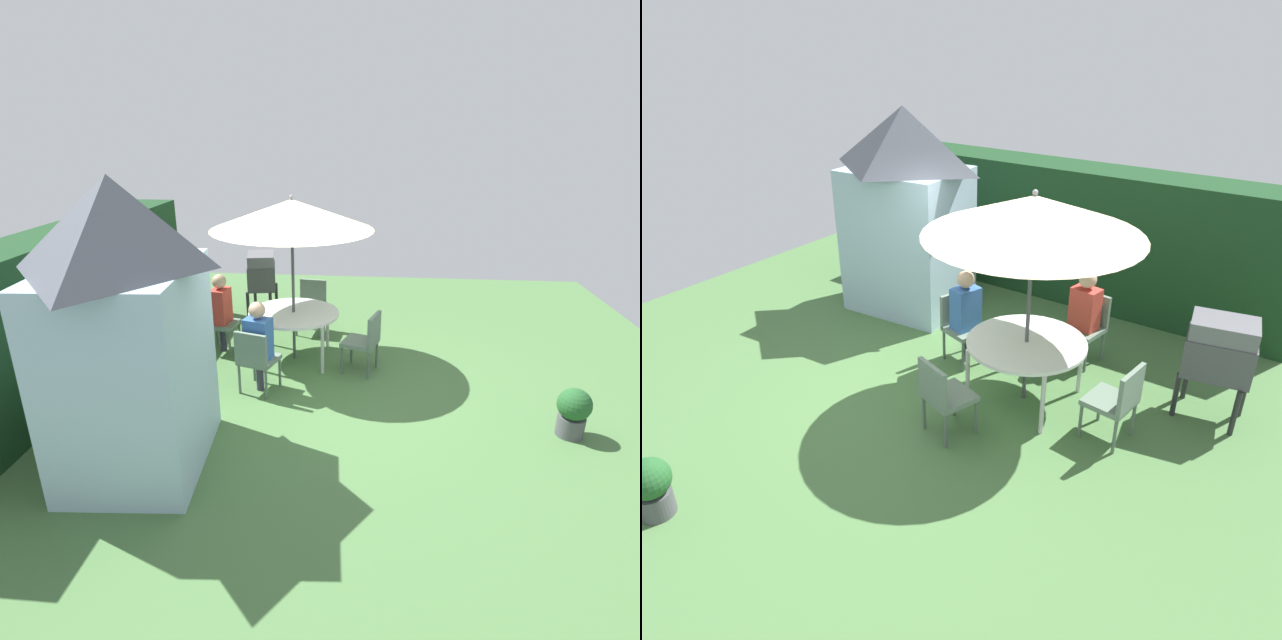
{
  "view_description": "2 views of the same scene",
  "coord_description": "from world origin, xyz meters",
  "views": [
    {
      "loc": [
        -6.35,
        -0.58,
        3.33
      ],
      "look_at": [
        0.03,
        0.01,
        0.91
      ],
      "focal_mm": 28.44,
      "sensor_mm": 36.0,
      "label": 1
    },
    {
      "loc": [
        3.39,
        -4.63,
        3.94
      ],
      "look_at": [
        -0.0,
        0.27,
        0.9
      ],
      "focal_mm": 32.54,
      "sensor_mm": 36.0,
      "label": 2
    }
  ],
  "objects": [
    {
      "name": "ground_plane",
      "position": [
        0.0,
        0.0,
        0.0
      ],
      "size": [
        11.0,
        11.0,
        0.0
      ],
      "primitive_type": "plane",
      "color": "#47703D"
    },
    {
      "name": "hedge_backdrop",
      "position": [
        0.0,
        3.5,
        1.04
      ],
      "size": [
        6.28,
        0.84,
        2.08
      ],
      "color": "#193D1E",
      "rests_on": "ground"
    },
    {
      "name": "garden_shed",
      "position": [
        -1.98,
        1.7,
        1.52
      ],
      "size": [
        1.82,
        1.48,
        2.97
      ],
      "color": "#9EBCD1",
      "rests_on": "ground"
    },
    {
      "name": "patio_table",
      "position": [
        0.74,
        0.47,
        0.71
      ],
      "size": [
        1.36,
        1.36,
        0.76
      ],
      "color": "white",
      "rests_on": "ground"
    },
    {
      "name": "patio_umbrella",
      "position": [
        0.74,
        0.47,
        2.21
      ],
      "size": [
        2.33,
        2.33,
        2.48
      ],
      "color": "#4C4C51",
      "rests_on": "ground"
    },
    {
      "name": "bbq_grill",
      "position": [
        2.6,
        1.34,
        0.85
      ],
      "size": [
        0.78,
        0.62,
        1.2
      ],
      "color": "#47474C",
      "rests_on": "ground"
    },
    {
      "name": "chair_near_shed",
      "position": [
        0.94,
        1.73,
        0.52
      ],
      "size": [
        0.53,
        0.53,
        0.9
      ],
      "color": "slate",
      "rests_on": "ground"
    },
    {
      "name": "chair_far_side",
      "position": [
        -0.39,
        0.82,
        0.52
      ],
      "size": [
        0.58,
        0.58,
        0.9
      ],
      "color": "slate",
      "rests_on": "ground"
    },
    {
      "name": "chair_toward_hedge",
      "position": [
        0.37,
        -0.62,
        0.52
      ],
      "size": [
        0.59,
        0.59,
        0.9
      ],
      "color": "slate",
      "rests_on": "ground"
    },
    {
      "name": "chair_toward_house",
      "position": [
        1.9,
        0.33,
        0.52
      ],
      "size": [
        0.52,
        0.51,
        0.9
      ],
      "color": "slate",
      "rests_on": "ground"
    },
    {
      "name": "potted_plant_by_shed",
      "position": [
        -1.07,
        -3.0,
        0.32
      ],
      "size": [
        0.38,
        0.38,
        0.59
      ],
      "color": "#4C4C51",
      "rests_on": "ground"
    },
    {
      "name": "person_in_red",
      "position": [
        0.93,
        1.64,
        0.78
      ],
      "size": [
        0.37,
        0.29,
        1.26
      ],
      "color": "#CC3D33",
      "rests_on": "ground"
    },
    {
      "name": "person_in_blue",
      "position": [
        -0.31,
        0.79,
        0.78
      ],
      "size": [
        0.33,
        0.4,
        1.26
      ],
      "color": "#3866B2",
      "rests_on": "ground"
    }
  ]
}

